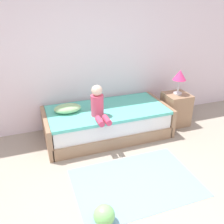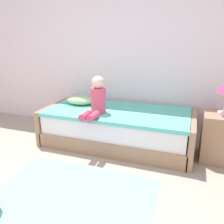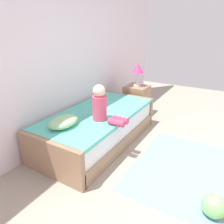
{
  "view_description": "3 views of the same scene",
  "coord_description": "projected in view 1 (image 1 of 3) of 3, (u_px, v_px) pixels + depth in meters",
  "views": [
    {
      "loc": [
        -0.72,
        -1.55,
        2.2
      ],
      "look_at": [
        0.47,
        1.75,
        0.55
      ],
      "focal_mm": 39.2,
      "sensor_mm": 36.0,
      "label": 1
    },
    {
      "loc": [
        1.44,
        -0.98,
        1.5
      ],
      "look_at": [
        0.47,
        1.75,
        0.55
      ],
      "focal_mm": 37.32,
      "sensor_mm": 36.0,
      "label": 2
    },
    {
      "loc": [
        -1.97,
        0.3,
        1.71
      ],
      "look_at": [
        0.47,
        1.75,
        0.55
      ],
      "focal_mm": 33.77,
      "sensor_mm": 36.0,
      "label": 3
    }
  ],
  "objects": [
    {
      "name": "toy_ball",
      "position": [
        104.0,
        215.0,
        2.58
      ],
      "size": [
        0.23,
        0.23,
        0.23
      ],
      "primitive_type": "sphere",
      "color": "#7FD872",
      "rests_on": "ground"
    },
    {
      "name": "wall_rear",
      "position": [
        68.0,
        47.0,
        4.07
      ],
      "size": [
        7.2,
        0.1,
        2.9
      ],
      "primitive_type": "cube",
      "color": "white",
      "rests_on": "ground"
    },
    {
      "name": "area_rug",
      "position": [
        136.0,
        182.0,
        3.2
      ],
      "size": [
        1.6,
        1.1,
        0.01
      ],
      "primitive_type": "cube",
      "color": "#7AA8CC",
      "rests_on": "ground"
    },
    {
      "name": "nightstand",
      "position": [
        176.0,
        109.0,
        4.58
      ],
      "size": [
        0.44,
        0.44,
        0.6
      ],
      "primitive_type": "cube",
      "color": "#997556",
      "rests_on": "ground"
    },
    {
      "name": "bed",
      "position": [
        107.0,
        122.0,
        4.22
      ],
      "size": [
        2.11,
        1.0,
        0.5
      ],
      "color": "#997556",
      "rests_on": "ground"
    },
    {
      "name": "child_figure",
      "position": [
        98.0,
        104.0,
        3.76
      ],
      "size": [
        0.2,
        0.51,
        0.5
      ],
      "color": "#E04C6B",
      "rests_on": "bed"
    },
    {
      "name": "pillow",
      "position": [
        68.0,
        108.0,
        3.97
      ],
      "size": [
        0.44,
        0.3,
        0.13
      ],
      "primitive_type": "ellipsoid",
      "color": "#99CC8C",
      "rests_on": "bed"
    },
    {
      "name": "table_lamp",
      "position": [
        180.0,
        76.0,
        4.31
      ],
      "size": [
        0.24,
        0.24,
        0.45
      ],
      "color": "silver",
      "rests_on": "nightstand"
    }
  ]
}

